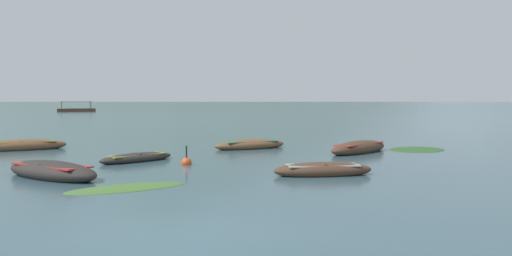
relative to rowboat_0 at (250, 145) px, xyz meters
name	(u,v)px	position (x,y,z in m)	size (l,w,h in m)	color
ground_plane	(236,101)	(-1.86, 1483.30, -0.20)	(6000.00, 6000.00, 0.00)	#385660
mountain_1	(48,46)	(-961.05, 2486.25, 279.44)	(1362.84, 1362.84, 559.28)	#4C5B56
mountain_2	(159,37)	(-348.53, 2168.06, 286.22)	(2236.02, 2236.02, 572.84)	#56665B
mountain_3	(284,57)	(250.04, 2500.29, 228.16)	(1608.57, 1608.57, 456.71)	slate
mountain_4	(483,72)	(1365.17, 2587.99, 159.62)	(1292.31, 1292.31, 319.63)	slate
rowboat_0	(250,145)	(0.00, 0.00, 0.00)	(4.24, 2.94, 0.63)	brown
rowboat_1	(52,171)	(-6.84, -9.39, 0.02)	(4.27, 3.58, 0.71)	#2D2826
rowboat_2	(137,158)	(-4.92, -5.18, -0.05)	(3.14, 3.10, 0.45)	#2D2826
rowboat_3	(359,148)	(5.29, -2.17, 0.03)	(4.11, 4.15, 0.74)	#4C3323
rowboat_4	(323,170)	(2.22, -9.26, -0.02)	(3.52, 1.38, 0.57)	#4C3323
rowboat_5	(21,146)	(-11.83, -0.26, 0.02)	(4.47, 3.22, 0.69)	brown
ferry_0	(76,110)	(-37.40, 86.31, 0.25)	(8.74, 5.78, 2.54)	#4C3323
mooring_buoy	(187,162)	(-2.72, -6.33, -0.10)	(0.41, 0.41, 0.88)	#DB4C1E
weed_patch_0	(127,188)	(-3.92, -11.41, -0.20)	(3.52, 1.34, 0.14)	#477033
weed_patch_1	(417,150)	(8.63, -0.97, -0.20)	(3.34, 2.64, 0.14)	#2D5628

